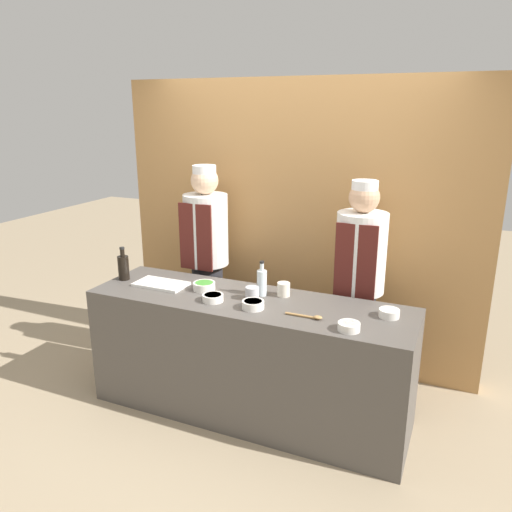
{
  "coord_description": "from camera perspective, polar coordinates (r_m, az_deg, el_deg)",
  "views": [
    {
      "loc": [
        1.34,
        -2.93,
        2.17
      ],
      "look_at": [
        0.0,
        0.13,
        1.17
      ],
      "focal_mm": 35.0,
      "sensor_mm": 36.0,
      "label": 1
    }
  ],
  "objects": [
    {
      "name": "wooden_spoon",
      "position": [
        3.19,
        6.04,
        -6.88
      ],
      "size": [
        0.24,
        0.04,
        0.03
      ],
      "color": "#B2844C",
      "rests_on": "counter"
    },
    {
      "name": "cabinet_wall",
      "position": [
        4.28,
        4.75,
        3.52
      ],
      "size": [
        3.12,
        0.18,
        2.4
      ],
      "color": "#B7844C",
      "rests_on": "ground_plane"
    },
    {
      "name": "counter",
      "position": [
        3.66,
        -0.84,
        -11.48
      ],
      "size": [
        2.29,
        0.66,
        0.89
      ],
      "color": "#514C47",
      "rests_on": "ground_plane"
    },
    {
      "name": "chef_left",
      "position": [
        4.21,
        -5.65,
        -0.42
      ],
      "size": [
        0.36,
        0.36,
        1.72
      ],
      "color": "#28282D",
      "rests_on": "ground_plane"
    },
    {
      "name": "sauce_bowl_purple",
      "position": [
        3.31,
        -0.34,
        -5.53
      ],
      "size": [
        0.15,
        0.15,
        0.05
      ],
      "color": "white",
      "rests_on": "counter"
    },
    {
      "name": "sauce_bowl_red",
      "position": [
        3.05,
        10.58,
        -7.88
      ],
      "size": [
        0.13,
        0.13,
        0.05
      ],
      "color": "white",
      "rests_on": "counter"
    },
    {
      "name": "cup_cream",
      "position": [
        3.53,
        3.17,
        -3.82
      ],
      "size": [
        0.09,
        0.09,
        0.1
      ],
      "color": "silver",
      "rests_on": "counter"
    },
    {
      "name": "cup_steel",
      "position": [
        3.46,
        -0.44,
        -4.27
      ],
      "size": [
        0.1,
        0.1,
        0.09
      ],
      "color": "#B7B7BC",
      "rests_on": "counter"
    },
    {
      "name": "bottle_soy",
      "position": [
        3.97,
        -14.93,
        -1.22
      ],
      "size": [
        0.08,
        0.08,
        0.26
      ],
      "color": "black",
      "rests_on": "counter"
    },
    {
      "name": "chef_right",
      "position": [
        3.78,
        11.66,
        -3.16
      ],
      "size": [
        0.37,
        0.37,
        1.68
      ],
      "color": "#28282D",
      "rests_on": "ground_plane"
    },
    {
      "name": "sauce_bowl_green",
      "position": [
        3.66,
        -5.94,
        -3.39
      ],
      "size": [
        0.16,
        0.16,
        0.06
      ],
      "color": "white",
      "rests_on": "counter"
    },
    {
      "name": "sauce_bowl_yellow",
      "position": [
        3.45,
        -4.95,
        -4.73
      ],
      "size": [
        0.15,
        0.15,
        0.05
      ],
      "color": "white",
      "rests_on": "counter"
    },
    {
      "name": "sauce_bowl_brown",
      "position": [
        3.29,
        14.98,
        -6.28
      ],
      "size": [
        0.13,
        0.13,
        0.05
      ],
      "color": "white",
      "rests_on": "counter"
    },
    {
      "name": "cutting_board",
      "position": [
        3.8,
        -10.83,
        -3.19
      ],
      "size": [
        0.39,
        0.22,
        0.02
      ],
      "color": "white",
      "rests_on": "counter"
    },
    {
      "name": "bottle_clear",
      "position": [
        3.52,
        0.67,
        -2.98
      ],
      "size": [
        0.07,
        0.07,
        0.25
      ],
      "color": "silver",
      "rests_on": "counter"
    },
    {
      "name": "ground_plane",
      "position": [
        3.89,
        -0.82,
        -17.25
      ],
      "size": [
        14.0,
        14.0,
        0.0
      ],
      "primitive_type": "plane",
      "color": "tan"
    }
  ]
}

